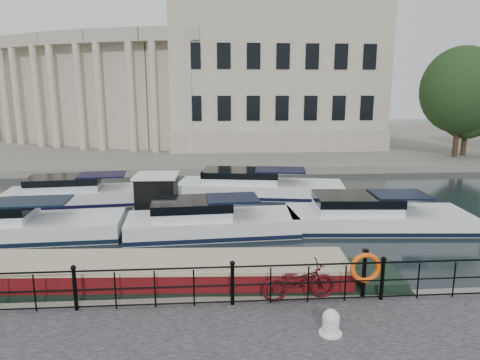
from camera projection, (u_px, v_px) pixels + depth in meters
name	position (u px, v px, depth m)	size (l,w,h in m)	color
ground_plane	(229.00, 286.00, 13.53)	(160.00, 160.00, 0.00)	black
far_bank	(214.00, 140.00, 51.56)	(120.00, 42.00, 0.55)	#6B665B
railing	(232.00, 281.00, 11.09)	(24.14, 0.14, 1.22)	black
civic_building	(204.00, 82.00, 45.92)	(53.55, 31.84, 16.85)	#ADA38C
bicycle	(299.00, 281.00, 11.38)	(0.70, 2.00, 1.05)	#450C11
mooring_bollard	(331.00, 323.00, 9.80)	(0.54, 0.54, 0.60)	silver
life_ring_post	(365.00, 268.00, 11.37)	(0.85, 0.21, 1.38)	black
narrowboat	(127.00, 287.00, 12.64)	(16.35, 3.00, 1.59)	black
harbour_hut	(157.00, 198.00, 20.80)	(2.87, 2.42, 2.17)	#6B665B
cabin_cruisers	(187.00, 209.00, 21.01)	(24.66, 10.54, 1.99)	white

